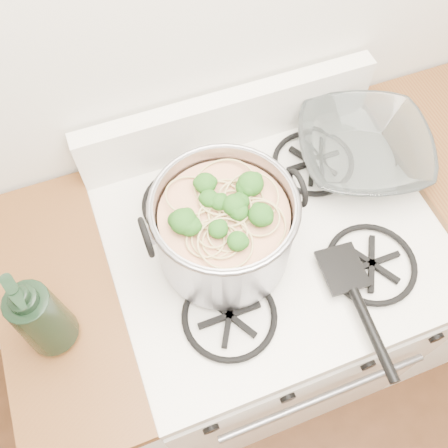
% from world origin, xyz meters
% --- Properties ---
extents(gas_range, '(0.76, 0.66, 0.92)m').
position_xyz_m(gas_range, '(0.00, 1.26, 0.44)').
color(gas_range, white).
rests_on(gas_range, ground).
extents(counter_left, '(0.25, 0.65, 0.92)m').
position_xyz_m(counter_left, '(-0.51, 1.26, 0.46)').
color(counter_left, silver).
rests_on(counter_left, ground).
extents(stock_pot, '(0.33, 0.30, 0.20)m').
position_xyz_m(stock_pot, '(-0.13, 1.26, 1.02)').
color(stock_pot, '#92929A').
rests_on(stock_pot, gas_range).
extents(spatula, '(0.31, 0.33, 0.02)m').
position_xyz_m(spatula, '(0.10, 1.12, 0.94)').
color(spatula, black).
rests_on(spatula, gas_range).
extents(glass_bowl, '(0.16, 0.16, 0.03)m').
position_xyz_m(glass_bowl, '(0.28, 1.38, 0.94)').
color(glass_bowl, white).
rests_on(glass_bowl, gas_range).
extents(bottle, '(0.13, 0.13, 0.26)m').
position_xyz_m(bottle, '(-0.52, 1.20, 1.05)').
color(bottle, black).
rests_on(bottle, counter_left).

